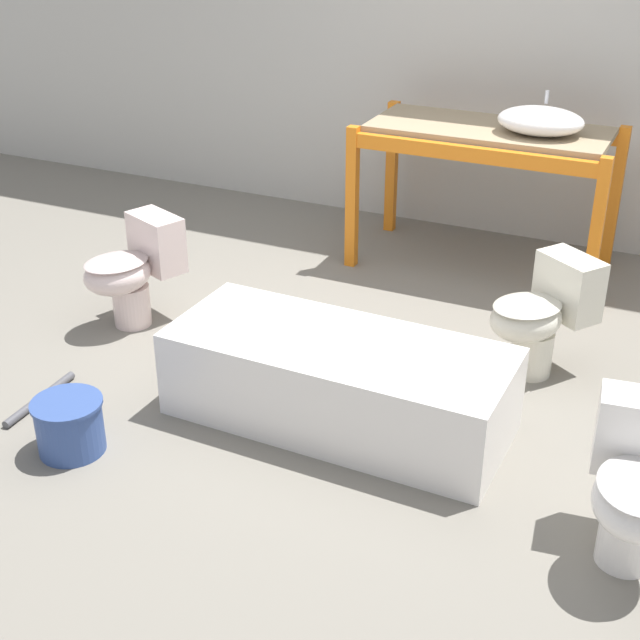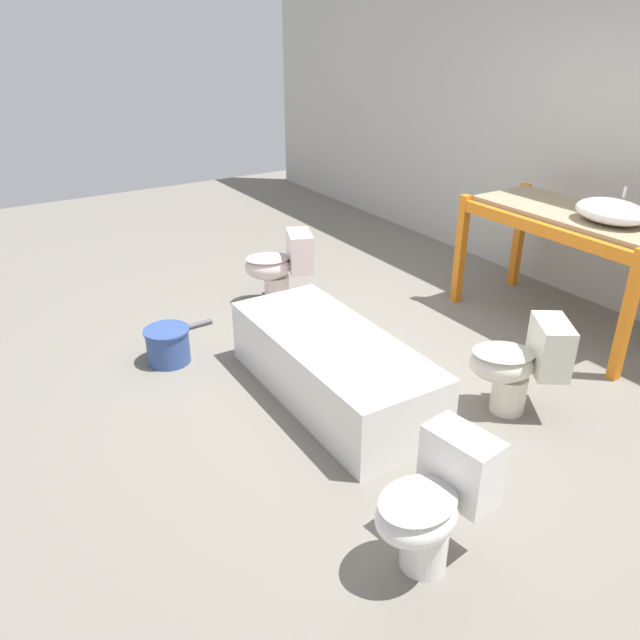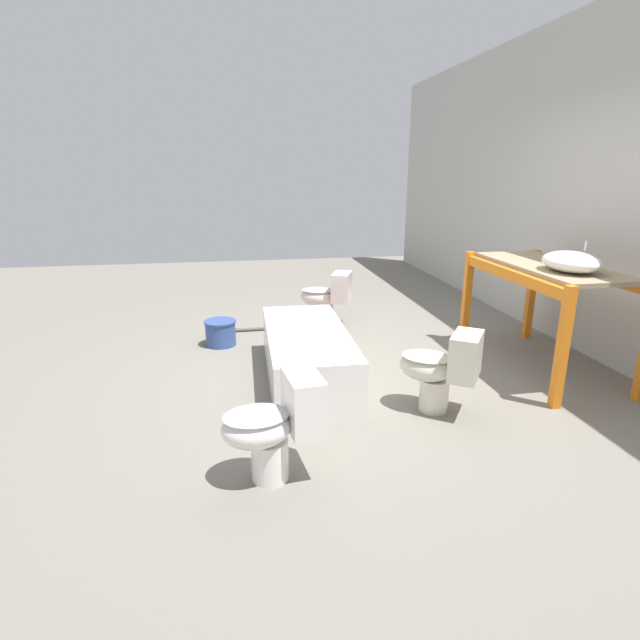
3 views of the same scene
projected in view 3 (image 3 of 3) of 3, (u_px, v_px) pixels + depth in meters
ground_plane at (367, 372)px, 4.46m from camera, size 12.00×12.00×0.00m
warehouse_wall_rear at (621, 186)px, 4.37m from camera, size 10.80×0.08×3.20m
shelving_rack at (548, 282)px, 4.36m from camera, size 1.63×0.79×0.95m
sink_basin at (571, 262)px, 3.98m from camera, size 0.52×0.40×0.24m
bathtub_main at (307, 351)px, 4.25m from camera, size 1.64×0.70×0.44m
toilet_near at (327, 296)px, 5.71m from camera, size 0.52×0.65×0.63m
toilet_far at (440, 367)px, 3.65m from camera, size 0.60×0.66×0.63m
toilet_extra at (275, 424)px, 2.83m from camera, size 0.40×0.61×0.63m
bucket_white at (221, 332)px, 5.11m from camera, size 0.33×0.33×0.26m
loose_pipe at (245, 330)px, 5.57m from camera, size 0.06×0.51×0.04m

